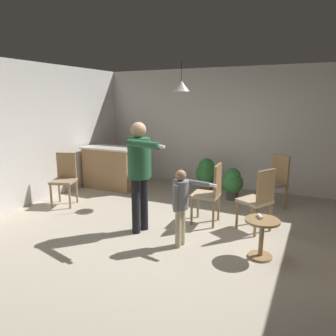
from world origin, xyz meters
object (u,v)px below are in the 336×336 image
(dining_chair_by_counter, at_px, (259,198))
(dining_chair_near_wall, at_px, (65,177))
(person_child, at_px, (181,200))
(potted_plant_by_wall, at_px, (233,182))
(person_adult, at_px, (140,165))
(potted_plant_corner, at_px, (206,173))
(side_table_by_couch, at_px, (262,234))
(dining_chair_centre_back, at_px, (210,191))
(spare_remote_on_table, at_px, (260,216))
(kitchen_counter, at_px, (112,167))
(dining_chair_spare, at_px, (275,180))

(dining_chair_by_counter, distance_m, dining_chair_near_wall, 3.62)
(person_child, bearing_deg, potted_plant_by_wall, -174.17)
(person_adult, distance_m, dining_chair_near_wall, 2.11)
(potted_plant_corner, bearing_deg, dining_chair_near_wall, -136.14)
(side_table_by_couch, relative_size, dining_chair_centre_back, 0.52)
(side_table_by_couch, relative_size, spare_remote_on_table, 4.00)
(kitchen_counter, height_order, potted_plant_corner, kitchen_counter)
(potted_plant_by_wall, bearing_deg, dining_chair_spare, -11.31)
(dining_chair_by_counter, height_order, potted_plant_corner, dining_chair_by_counter)
(person_child, height_order, dining_chair_spare, person_child)
(dining_chair_near_wall, distance_m, dining_chair_spare, 4.00)
(dining_chair_centre_back, height_order, spare_remote_on_table, dining_chair_centre_back)
(dining_chair_spare, bearing_deg, person_adult, 88.48)
(potted_plant_by_wall, distance_m, spare_remote_on_table, 2.39)
(person_child, xyz_separation_m, dining_chair_centre_back, (0.09, 0.97, -0.13))
(person_adult, xyz_separation_m, potted_plant_by_wall, (0.86, 2.20, -0.69))
(person_adult, xyz_separation_m, spare_remote_on_table, (1.78, 0.00, -0.51))
(side_table_by_couch, xyz_separation_m, person_child, (-1.06, -0.15, 0.35))
(kitchen_counter, xyz_separation_m, dining_chair_by_counter, (3.50, -1.09, 0.07))
(side_table_by_couch, xyz_separation_m, spare_remote_on_table, (-0.04, 0.05, 0.21))
(kitchen_counter, height_order, spare_remote_on_table, kitchen_counter)
(dining_chair_centre_back, relative_size, spare_remote_on_table, 7.69)
(kitchen_counter, xyz_separation_m, dining_chair_near_wall, (-0.11, -1.36, 0.07))
(potted_plant_by_wall, bearing_deg, person_child, -92.44)
(dining_chair_by_counter, bearing_deg, dining_chair_centre_back, 118.28)
(dining_chair_by_counter, relative_size, potted_plant_corner, 1.37)
(kitchen_counter, bearing_deg, person_adult, -44.81)
(side_table_by_couch, distance_m, potted_plant_corner, 3.10)
(dining_chair_by_counter, xyz_separation_m, dining_chair_centre_back, (-0.77, 0.01, 0.00))
(side_table_by_couch, bearing_deg, kitchen_counter, 152.64)
(potted_plant_by_wall, bearing_deg, spare_remote_on_table, -67.39)
(dining_chair_centre_back, xyz_separation_m, spare_remote_on_table, (0.92, -0.78, -0.01))
(dining_chair_spare, relative_size, spare_remote_on_table, 7.69)
(dining_chair_near_wall, bearing_deg, potted_plant_corner, -156.68)
(dining_chair_by_counter, bearing_deg, spare_remote_on_table, -139.97)
(spare_remote_on_table, bearing_deg, dining_chair_centre_back, 139.96)
(person_child, xyz_separation_m, potted_plant_by_wall, (0.10, 2.39, -0.32))
(potted_plant_by_wall, xyz_separation_m, spare_remote_on_table, (0.92, -2.20, 0.18))
(person_adult, distance_m, spare_remote_on_table, 1.85)
(potted_plant_corner, bearing_deg, dining_chair_by_counter, -51.13)
(side_table_by_couch, xyz_separation_m, dining_chair_spare, (-0.12, 2.08, 0.22))
(person_child, xyz_separation_m, spare_remote_on_table, (1.02, 0.20, -0.14))
(side_table_by_couch, distance_m, spare_remote_on_table, 0.22)
(dining_chair_centre_back, height_order, dining_chair_spare, same)
(spare_remote_on_table, bearing_deg, dining_chair_by_counter, 101.23)
(person_adult, relative_size, dining_chair_centre_back, 1.69)
(dining_chair_by_counter, bearing_deg, kitchen_counter, 101.45)
(person_adult, bearing_deg, side_table_by_couch, 102.59)
(potted_plant_by_wall, bearing_deg, dining_chair_by_counter, -61.90)
(dining_chair_by_counter, distance_m, spare_remote_on_table, 0.78)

